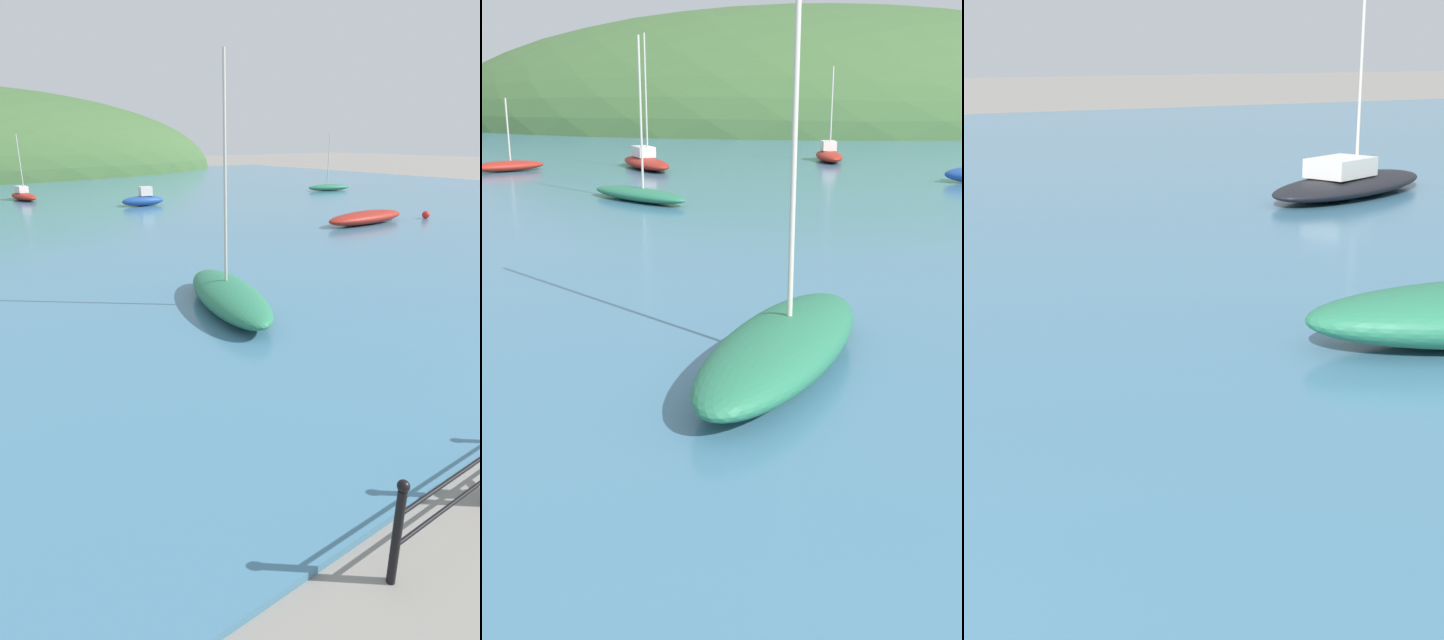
# 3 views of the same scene
# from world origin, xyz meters

# --- Properties ---
(water) EXTENTS (80.00, 60.00, 0.10)m
(water) POSITION_xyz_m (0.00, 32.00, 0.05)
(water) COLOR teal
(water) RESTS_ON ground
(boat_green_fishing) EXTENTS (3.62, 2.03, 4.36)m
(boat_green_fishing) POSITION_xyz_m (20.74, 27.65, 0.37)
(boat_green_fishing) COLOR #287551
(boat_green_fishing) RESTS_ON water
(boat_far_right) EXTENTS (2.85, 4.90, 5.83)m
(boat_far_right) POSITION_xyz_m (-2.46, 8.98, 0.45)
(boat_far_right) COLOR #287551
(boat_far_right) RESTS_ON water
(boat_twin_mast) EXTENTS (1.45, 3.47, 4.19)m
(boat_twin_mast) POSITION_xyz_m (-0.32, 35.60, 0.41)
(boat_twin_mast) COLOR maroon
(boat_twin_mast) RESTS_ON water
(boat_far_left) EXTENTS (2.73, 1.24, 1.15)m
(boat_far_left) POSITION_xyz_m (4.79, 28.09, 0.47)
(boat_far_left) COLOR #1E4793
(boat_far_left) RESTS_ON water
(boat_red_dinghy) EXTENTS (5.16, 1.46, 0.61)m
(boat_red_dinghy) POSITION_xyz_m (10.47, 15.42, 0.41)
(boat_red_dinghy) COLOR maroon
(boat_red_dinghy) RESTS_ON water
(mooring_buoy) EXTENTS (0.40, 0.40, 0.40)m
(mooring_buoy) POSITION_xyz_m (14.27, 14.61, 0.30)
(mooring_buoy) COLOR red
(mooring_buoy) RESTS_ON water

